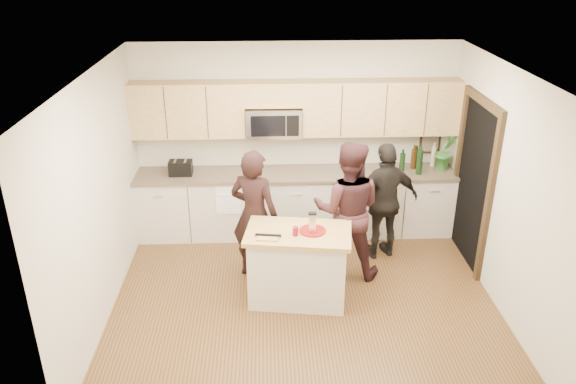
{
  "coord_description": "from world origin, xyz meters",
  "views": [
    {
      "loc": [
        -0.43,
        -5.61,
        3.94
      ],
      "look_at": [
        -0.18,
        0.35,
        1.24
      ],
      "focal_mm": 35.0,
      "sensor_mm": 36.0,
      "label": 1
    }
  ],
  "objects_px": {
    "woman_left": "(254,215)",
    "woman_center": "(347,210)",
    "toaster": "(181,168)",
    "woman_right": "(385,201)",
    "island": "(298,265)"
  },
  "relations": [
    {
      "from": "island",
      "to": "toaster",
      "type": "height_order",
      "value": "toaster"
    },
    {
      "from": "toaster",
      "to": "woman_right",
      "type": "distance_m",
      "value": 2.83
    },
    {
      "from": "island",
      "to": "woman_left",
      "type": "relative_size",
      "value": 0.76
    },
    {
      "from": "island",
      "to": "toaster",
      "type": "xyz_separation_m",
      "value": [
        -1.54,
        1.66,
        0.59
      ]
    },
    {
      "from": "island",
      "to": "woman_right",
      "type": "xyz_separation_m",
      "value": [
        1.2,
        0.97,
        0.34
      ]
    },
    {
      "from": "woman_right",
      "to": "woman_center",
      "type": "bearing_deg",
      "value": 20.93
    },
    {
      "from": "toaster",
      "to": "woman_center",
      "type": "bearing_deg",
      "value": -26.98
    },
    {
      "from": "woman_center",
      "to": "toaster",
      "type": "bearing_deg",
      "value": -15.93
    },
    {
      "from": "woman_center",
      "to": "woman_right",
      "type": "relative_size",
      "value": 1.11
    },
    {
      "from": "woman_left",
      "to": "woman_right",
      "type": "bearing_deg",
      "value": -142.72
    },
    {
      "from": "woman_center",
      "to": "woman_right",
      "type": "bearing_deg",
      "value": -132.26
    },
    {
      "from": "island",
      "to": "woman_center",
      "type": "bearing_deg",
      "value": 48.97
    },
    {
      "from": "woman_left",
      "to": "woman_center",
      "type": "bearing_deg",
      "value": -156.43
    },
    {
      "from": "island",
      "to": "woman_left",
      "type": "distance_m",
      "value": 0.84
    },
    {
      "from": "woman_left",
      "to": "woman_right",
      "type": "height_order",
      "value": "woman_left"
    }
  ]
}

